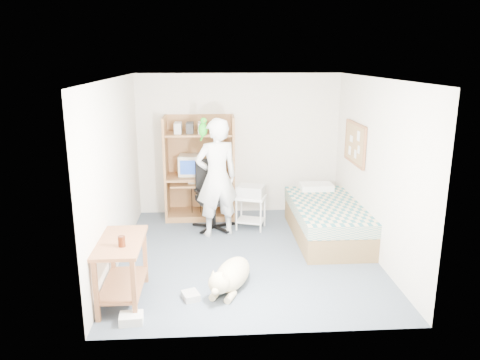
{
  "coord_description": "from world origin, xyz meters",
  "views": [
    {
      "loc": [
        -0.51,
        -6.24,
        2.78
      ],
      "look_at": [
        -0.09,
        0.27,
        1.05
      ],
      "focal_mm": 35.0,
      "sensor_mm": 36.0,
      "label": 1
    }
  ],
  "objects": [
    {
      "name": "parrot",
      "position": [
        -0.62,
        0.86,
        1.72
      ],
      "size": [
        0.14,
        0.24,
        0.38
      ],
      "rotation": [
        0.0,
        0.0,
        0.32
      ],
      "color": "#138012",
      "rests_on": "person"
    },
    {
      "name": "ceiling",
      "position": [
        0.0,
        0.0,
        2.5
      ],
      "size": [
        3.6,
        4.0,
        0.02
      ],
      "primitive_type": "cube",
      "color": "white",
      "rests_on": "wall_back"
    },
    {
      "name": "office_chair",
      "position": [
        -0.49,
        1.15,
        0.4
      ],
      "size": [
        0.64,
        0.65,
        1.13
      ],
      "rotation": [
        0.0,
        0.0,
        0.32
      ],
      "color": "black",
      "rests_on": "floor"
    },
    {
      "name": "floor",
      "position": [
        0.0,
        0.0,
        0.0
      ],
      "size": [
        4.0,
        4.0,
        0.0
      ],
      "primitive_type": "plane",
      "color": "#4E5C6A",
      "rests_on": "ground"
    },
    {
      "name": "wall_back",
      "position": [
        0.0,
        2.0,
        1.25
      ],
      "size": [
        3.6,
        0.02,
        2.5
      ],
      "primitive_type": "cube",
      "color": "silver",
      "rests_on": "floor"
    },
    {
      "name": "floor_box_a",
      "position": [
        -1.39,
        -1.7,
        0.05
      ],
      "size": [
        0.26,
        0.22,
        0.1
      ],
      "primitive_type": "cube",
      "rotation": [
        0.0,
        0.0,
        0.08
      ],
      "color": "white",
      "rests_on": "floor"
    },
    {
      "name": "pencil_cup",
      "position": [
        -0.37,
        1.65,
        0.82
      ],
      "size": [
        0.08,
        0.08,
        0.12
      ],
      "primitive_type": "cylinder",
      "color": "gold",
      "rests_on": "computer_hutch"
    },
    {
      "name": "wall_left",
      "position": [
        -1.8,
        0.0,
        1.25
      ],
      "size": [
        0.02,
        4.0,
        2.5
      ],
      "primitive_type": "cube",
      "color": "silver",
      "rests_on": "floor"
    },
    {
      "name": "dog",
      "position": [
        -0.29,
        -1.01,
        0.18
      ],
      "size": [
        0.64,
        1.06,
        0.42
      ],
      "rotation": [
        0.0,
        0.0,
        -0.42
      ],
      "color": "tan",
      "rests_on": "floor"
    },
    {
      "name": "drink_glass",
      "position": [
        -1.5,
        -1.37,
        0.81
      ],
      "size": [
        0.08,
        0.08,
        0.12
      ],
      "primitive_type": "cylinder",
      "color": "#3D1809",
      "rests_on": "side_desk"
    },
    {
      "name": "floor_box_b",
      "position": [
        -0.77,
        -1.22,
        0.04
      ],
      "size": [
        0.25,
        0.27,
        0.08
      ],
      "primitive_type": "cube",
      "rotation": [
        0.0,
        0.0,
        0.36
      ],
      "color": "#AEAEA9",
      "rests_on": "floor"
    },
    {
      "name": "person",
      "position": [
        -0.42,
        0.85,
        0.94
      ],
      "size": [
        0.79,
        0.64,
        1.88
      ],
      "primitive_type": "imported",
      "rotation": [
        0.0,
        0.0,
        3.46
      ],
      "color": "white",
      "rests_on": "floor"
    },
    {
      "name": "bed",
      "position": [
        1.3,
        0.62,
        0.29
      ],
      "size": [
        1.02,
        2.02,
        0.66
      ],
      "color": "brown",
      "rests_on": "floor"
    },
    {
      "name": "printer_cart",
      "position": [
        0.14,
        1.08,
        0.37
      ],
      "size": [
        0.56,
        0.5,
        0.56
      ],
      "rotation": [
        0.0,
        0.0,
        -0.32
      ],
      "color": "white",
      "rests_on": "floor"
    },
    {
      "name": "keyboard",
      "position": [
        -0.66,
        1.58,
        0.67
      ],
      "size": [
        0.47,
        0.23,
        0.03
      ],
      "primitive_type": "cube",
      "rotation": [
        0.0,
        0.0,
        -0.17
      ],
      "color": "beige",
      "rests_on": "computer_hutch"
    },
    {
      "name": "wall_right",
      "position": [
        1.8,
        0.0,
        1.25
      ],
      "size": [
        0.02,
        4.0,
        2.5
      ],
      "primitive_type": "cube",
      "color": "silver",
      "rests_on": "floor"
    },
    {
      "name": "printer",
      "position": [
        0.14,
        1.08,
        0.65
      ],
      "size": [
        0.5,
        0.44,
        0.18
      ],
      "primitive_type": "cube",
      "rotation": [
        0.0,
        0.0,
        -0.32
      ],
      "color": "#B5B4AF",
      "rests_on": "printer_cart"
    },
    {
      "name": "computer_hutch",
      "position": [
        -0.7,
        1.74,
        0.82
      ],
      "size": [
        1.2,
        0.63,
        1.8
      ],
      "color": "brown",
      "rests_on": "floor"
    },
    {
      "name": "side_desk",
      "position": [
        -1.55,
        -1.2,
        0.49
      ],
      "size": [
        0.5,
        1.0,
        0.75
      ],
      "color": "brown",
      "rests_on": "floor"
    },
    {
      "name": "corkboard",
      "position": [
        1.77,
        0.9,
        1.45
      ],
      "size": [
        0.04,
        0.94,
        0.66
      ],
      "color": "olive",
      "rests_on": "wall_right"
    },
    {
      "name": "crt_monitor",
      "position": [
        -0.87,
        1.75,
        0.95
      ],
      "size": [
        0.39,
        0.41,
        0.35
      ],
      "rotation": [
        0.0,
        0.0,
        -0.05
      ],
      "color": "beige",
      "rests_on": "computer_hutch"
    }
  ]
}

